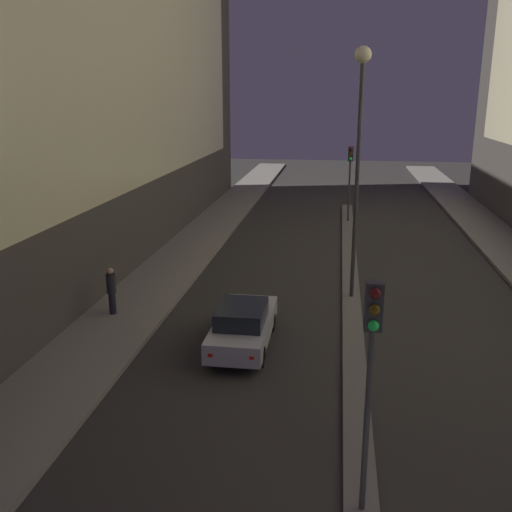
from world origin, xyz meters
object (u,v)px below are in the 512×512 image
Objects in this scene: traffic_light_near at (371,348)px; pedestrian_on_left_sidewalk at (111,289)px; car_left_lane at (243,325)px; street_lamp at (360,122)px; traffic_light_mid at (350,167)px.

traffic_light_near reaches higher than pedestrian_on_left_sidewalk.
traffic_light_near reaches higher than car_left_lane.
street_lamp is 5.43× the size of pedestrian_on_left_sidewalk.
pedestrian_on_left_sidewalk is (-8.72, -17.61, -2.44)m from traffic_light_mid.
traffic_light_near is at bearing -63.84° from car_left_lane.
traffic_light_mid reaches higher than pedestrian_on_left_sidewalk.
pedestrian_on_left_sidewalk is at bearing 161.14° from car_left_lane.
traffic_light_mid is 0.49× the size of street_lamp.
street_lamp is (0.00, -14.28, 3.42)m from traffic_light_mid.
traffic_light_near is at bearing -46.01° from pedestrian_on_left_sidewalk.
pedestrian_on_left_sidewalk reaches higher than car_left_lane.
pedestrian_on_left_sidewalk is (-8.72, 9.03, -2.44)m from traffic_light_near.
traffic_light_mid is at bearing 90.00° from street_lamp.
car_left_lane is 5.45m from pedestrian_on_left_sidewalk.
traffic_light_near is 8.57m from car_left_lane.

